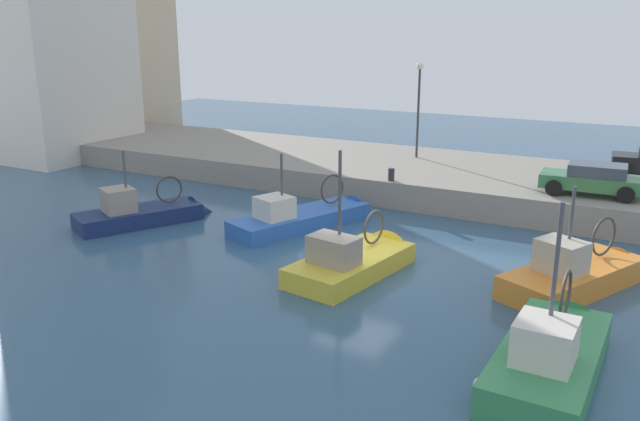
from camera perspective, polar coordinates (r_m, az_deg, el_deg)
name	(u,v)px	position (r m, az deg, el deg)	size (l,w,h in m)	color
water_surface	(358,266)	(21.34, 3.45, -4.99)	(80.00, 80.00, 0.00)	#335675
quay_wall	(463,180)	(31.52, 12.65, 2.64)	(9.00, 56.00, 1.20)	gray
fishing_boat_navy	(147,220)	(26.95, -15.15, -0.79)	(5.84, 4.00, 3.86)	navy
fishing_boat_blue	(307,223)	(25.66, -1.13, -1.09)	(6.96, 3.92, 3.89)	#2D60B7
fishing_boat_yellow	(358,268)	(20.89, 3.40, -5.11)	(5.69, 2.87, 5.06)	gold
fishing_boat_orange	(579,283)	(21.14, 22.11, -6.03)	(6.11, 4.08, 4.11)	orange
fishing_boat_green	(551,364)	(16.09, 19.93, -12.77)	(5.91, 2.34, 5.10)	#388951
parked_car_green	(593,179)	(27.68, 23.17, 2.62)	(2.05, 3.93, 1.27)	#387547
mooring_bollard_mid	(391,175)	(28.15, 6.38, 3.21)	(0.28, 0.28, 0.55)	#2D2D33
quay_streetlamp	(419,94)	(33.25, 8.83, 10.25)	(0.36, 0.36, 4.83)	#38383D
waterfront_building_west	(103,38)	(50.78, -18.77, 14.37)	(9.14, 6.65, 13.99)	beige
waterfront_building_west_mid	(49,12)	(42.43, -23.04, 16.04)	(7.92, 6.68, 17.22)	silver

